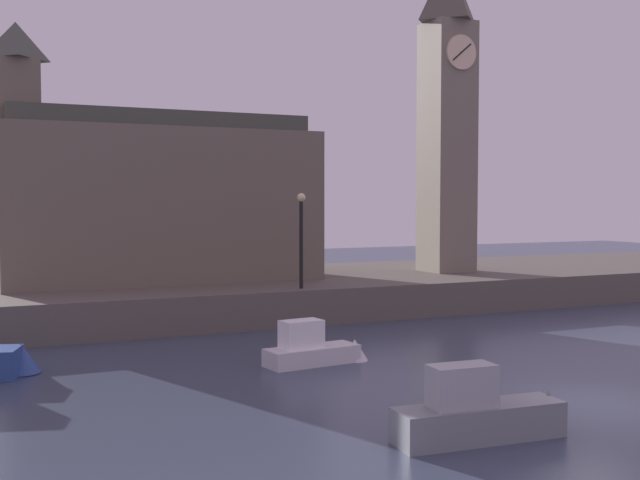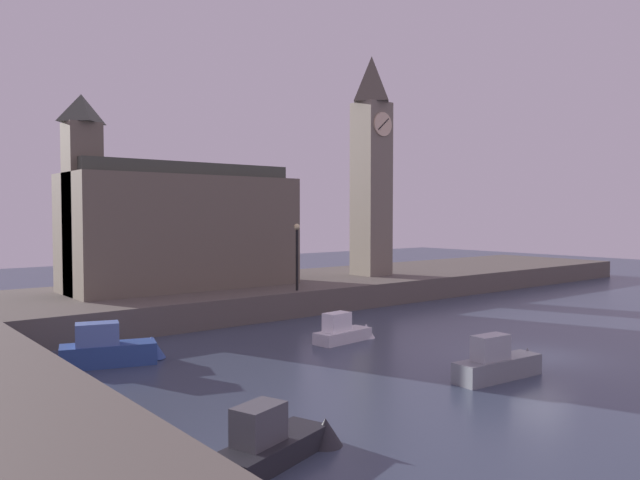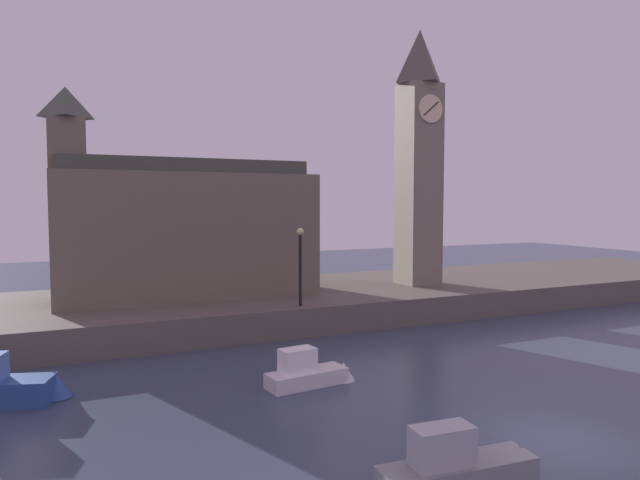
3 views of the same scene
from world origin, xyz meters
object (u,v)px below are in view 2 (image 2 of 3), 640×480
object	(u,v)px
streetlamp	(297,249)
clock_tower	(371,162)
boat_tour_blue	(115,349)
boat_barge_dark	(282,440)
boat_ferry_white	(346,332)
parliament_hall	(178,226)
boat_cruiser_grey	(502,363)

from	to	relation	value
streetlamp	clock_tower	bearing A→B (deg)	22.30
streetlamp	boat_tour_blue	bearing A→B (deg)	-159.03
clock_tower	boat_barge_dark	size ratio (longest dim) A/B	3.93
boat_ferry_white	streetlamp	bearing A→B (deg)	70.65
parliament_hall	boat_ferry_white	size ratio (longest dim) A/B	3.88
parliament_hall	boat_ferry_white	xyz separation A→B (m)	(2.30, -13.06, -4.82)
boat_barge_dark	clock_tower	bearing A→B (deg)	42.43
clock_tower	boat_tour_blue	bearing A→B (deg)	-158.45
parliament_hall	boat_barge_dark	distance (m)	24.58
boat_tour_blue	boat_ferry_white	bearing A→B (deg)	-13.66
clock_tower	boat_cruiser_grey	size ratio (longest dim) A/B	3.71
boat_ferry_white	boat_tour_blue	bearing A→B (deg)	166.34
boat_barge_dark	boat_cruiser_grey	distance (m)	10.73
boat_barge_dark	boat_ferry_white	bearing A→B (deg)	42.33
boat_barge_dark	boat_ferry_white	distance (m)	14.24
clock_tower	boat_cruiser_grey	xyz separation A→B (m)	(-12.37, -20.00, -9.30)
parliament_hall	boat_ferry_white	bearing A→B (deg)	-80.00
boat_barge_dark	parliament_hall	bearing A→B (deg)	70.04
boat_ferry_white	boat_cruiser_grey	bearing A→B (deg)	-89.01
boat_cruiser_grey	streetlamp	bearing A→B (deg)	81.25
boat_tour_blue	boat_cruiser_grey	distance (m)	15.14
clock_tower	boat_tour_blue	world-z (taller)	clock_tower
boat_cruiser_grey	boat_ferry_white	size ratio (longest dim) A/B	1.21
parliament_hall	boat_cruiser_grey	distance (m)	22.23
clock_tower	boat_barge_dark	xyz separation A→B (m)	(-23.05, -21.06, -9.39)
clock_tower	boat_barge_dark	distance (m)	32.61
streetlamp	boat_barge_dark	distance (m)	21.76
streetlamp	boat_cruiser_grey	distance (m)	16.48
clock_tower	parliament_hall	world-z (taller)	clock_tower
boat_tour_blue	boat_ferry_white	xyz separation A→B (m)	(10.23, -2.49, -0.15)
clock_tower	boat_barge_dark	bearing A→B (deg)	-137.57
clock_tower	streetlamp	size ratio (longest dim) A/B	4.06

